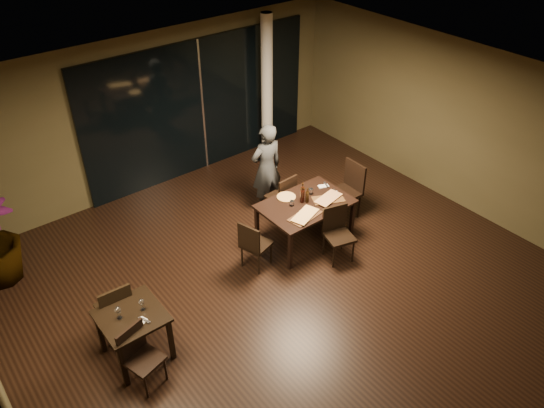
{
  "coord_description": "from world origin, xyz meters",
  "views": [
    {
      "loc": [
        -3.9,
        -4.51,
        5.78
      ],
      "look_at": [
        0.28,
        0.79,
        1.05
      ],
      "focal_mm": 35.0,
      "sensor_mm": 36.0,
      "label": 1
    }
  ],
  "objects": [
    {
      "name": "napkin_far",
      "position": [
        1.57,
        0.99,
        0.76
      ],
      "size": [
        0.2,
        0.16,
        0.01
      ],
      "primitive_type": "cube",
      "rotation": [
        0.0,
        0.0,
        -0.36
      ],
      "color": "white",
      "rests_on": "main_table"
    },
    {
      "name": "ceiling",
      "position": [
        0.0,
        0.0,
        3.02
      ],
      "size": [
        8.0,
        8.0,
        0.04
      ],
      "primitive_type": "cube",
      "color": "silver",
      "rests_on": "wall_back"
    },
    {
      "name": "chair_main_far",
      "position": [
        1.08,
        1.48,
        0.51
      ],
      "size": [
        0.45,
        0.45,
        0.91
      ],
      "rotation": [
        0.0,
        0.0,
        3.22
      ],
      "color": "black",
      "rests_on": "ground"
    },
    {
      "name": "tumbler_right",
      "position": [
        1.25,
        0.96,
        0.8
      ],
      "size": [
        0.08,
        0.08,
        0.1
      ],
      "primitive_type": "cylinder",
      "color": "white",
      "rests_on": "main_table"
    },
    {
      "name": "wine_glass_a",
      "position": [
        -2.53,
        0.34,
        0.84
      ],
      "size": [
        0.08,
        0.08,
        0.18
      ],
      "primitive_type": null,
      "color": "white",
      "rests_on": "side_table"
    },
    {
      "name": "chair_main_right",
      "position": [
        2.09,
        0.87,
        0.59
      ],
      "size": [
        0.5,
        0.5,
        1.05
      ],
      "rotation": [
        0.0,
        0.0,
        -1.6
      ],
      "color": "black",
      "rests_on": "ground"
    },
    {
      "name": "pizza_board_left",
      "position": [
        0.74,
        0.52,
        0.76
      ],
      "size": [
        0.61,
        0.37,
        0.01
      ],
      "primitive_type": "cube",
      "rotation": [
        0.0,
        0.0,
        0.16
      ],
      "color": "#422715",
      "rests_on": "main_table"
    },
    {
      "name": "oblong_pizza_right",
      "position": [
        1.36,
        0.64,
        0.77
      ],
      "size": [
        0.52,
        0.32,
        0.02
      ],
      "primitive_type": null,
      "rotation": [
        0.0,
        0.0,
        0.2
      ],
      "color": "maroon",
      "rests_on": "pizza_board_right"
    },
    {
      "name": "bottle_a",
      "position": [
        0.97,
        0.86,
        0.9
      ],
      "size": [
        0.07,
        0.07,
        0.3
      ],
      "primitive_type": null,
      "color": "black",
      "rests_on": "main_table"
    },
    {
      "name": "chair_main_near",
      "position": [
        1.12,
        0.15,
        0.52
      ],
      "size": [
        0.53,
        0.53,
        0.93
      ],
      "rotation": [
        0.0,
        0.0,
        -0.27
      ],
      "color": "black",
      "rests_on": "ground"
    },
    {
      "name": "chair_main_left",
      "position": [
        -0.13,
        0.75,
        0.49
      ],
      "size": [
        0.51,
        0.51,
        0.89
      ],
      "rotation": [
        0.0,
        0.0,
        1.86
      ],
      "color": "black",
      "rests_on": "ground"
    },
    {
      "name": "side_table",
      "position": [
        -2.4,
        0.3,
        0.62
      ],
      "size": [
        0.8,
        0.8,
        0.75
      ],
      "color": "black",
      "rests_on": "ground"
    },
    {
      "name": "pizza_board_right",
      "position": [
        1.36,
        0.64,
        0.76
      ],
      "size": [
        0.59,
        0.46,
        0.01
      ],
      "primitive_type": "cube",
      "rotation": [
        0.0,
        0.0,
        -0.43
      ],
      "color": "#4A2F17",
      "rests_on": "main_table"
    },
    {
      "name": "bottle_c",
      "position": [
        1.01,
        0.9,
        0.92
      ],
      "size": [
        0.07,
        0.07,
        0.33
      ],
      "primitive_type": null,
      "color": "black",
      "rests_on": "main_table"
    },
    {
      "name": "window_panel",
      "position": [
        1.0,
        3.96,
        1.35
      ],
      "size": [
        5.0,
        0.06,
        2.7
      ],
      "primitive_type": "cube",
      "color": "black",
      "rests_on": "ground"
    },
    {
      "name": "wall_right",
      "position": [
        4.05,
        0.0,
        1.5
      ],
      "size": [
        0.1,
        8.0,
        3.0
      ],
      "primitive_type": "cube",
      "color": "#453E24",
      "rests_on": "ground"
    },
    {
      "name": "bottle_b",
      "position": [
        1.04,
        0.81,
        0.89
      ],
      "size": [
        0.06,
        0.06,
        0.27
      ],
      "primitive_type": null,
      "color": "black",
      "rests_on": "main_table"
    },
    {
      "name": "side_napkin",
      "position": [
        -2.37,
        0.11,
        0.76
      ],
      "size": [
        0.21,
        0.17,
        0.01
      ],
      "primitive_type": "cube",
      "rotation": [
        0.0,
        0.0,
        0.39
      ],
      "color": "white",
      "rests_on": "side_table"
    },
    {
      "name": "diner",
      "position": [
        1.07,
        1.95,
        0.86
      ],
      "size": [
        0.61,
        0.43,
        1.72
      ],
      "primitive_type": "imported",
      "rotation": [
        0.0,
        0.0,
        3.07
      ],
      "color": "#2C2E31",
      "rests_on": "ground"
    },
    {
      "name": "oblong_pizza_left",
      "position": [
        0.74,
        0.52,
        0.77
      ],
      "size": [
        0.55,
        0.38,
        0.02
      ],
      "primitive_type": null,
      "rotation": [
        0.0,
        0.0,
        0.34
      ],
      "color": "maroon",
      "rests_on": "pizza_board_left"
    },
    {
      "name": "napkin_near",
      "position": [
        1.55,
        0.72,
        0.76
      ],
      "size": [
        0.2,
        0.15,
        0.01
      ],
      "primitive_type": "cube",
      "rotation": [
        0.0,
        0.0,
        -0.33
      ],
      "color": "white",
      "rests_on": "main_table"
    },
    {
      "name": "column",
      "position": [
        2.4,
        3.65,
        1.5
      ],
      "size": [
        0.24,
        0.24,
        3.0
      ],
      "primitive_type": "cylinder",
      "color": "white",
      "rests_on": "ground"
    },
    {
      "name": "main_table",
      "position": [
        1.0,
        0.8,
        0.68
      ],
      "size": [
        1.5,
        1.0,
        0.75
      ],
      "color": "black",
      "rests_on": "ground"
    },
    {
      "name": "ground",
      "position": [
        0.0,
        0.0,
        0.0
      ],
      "size": [
        8.0,
        8.0,
        0.0
      ],
      "primitive_type": "plane",
      "color": "black",
      "rests_on": "ground"
    },
    {
      "name": "chair_side_far",
      "position": [
        -2.44,
        0.76,
        0.53
      ],
      "size": [
        0.46,
        0.46,
        0.95
      ],
      "rotation": [
        0.0,
        0.0,
        3.09
      ],
      "color": "black",
      "rests_on": "ground"
    },
    {
      "name": "chair_side_near",
      "position": [
        -2.53,
        -0.1,
        0.49
      ],
      "size": [
        0.5,
        0.5,
        0.88
      ],
      "rotation": [
        0.0,
        0.0,
        0.27
      ],
      "color": "black",
      "rests_on": "ground"
    },
    {
      "name": "wine_glass_b",
      "position": [
        -2.23,
        0.29,
        0.83
      ],
      "size": [
        0.07,
        0.07,
        0.17
      ],
      "primitive_type": null,
      "color": "white",
      "rests_on": "side_table"
    },
    {
      "name": "round_pizza",
      "position": [
        0.85,
        1.13,
        0.76
      ],
      "size": [
        0.31,
        0.31,
        0.01
      ],
      "primitive_type": "cylinder",
      "color": "#B13113",
      "rests_on": "main_table"
    },
    {
      "name": "wall_back",
      "position": [
        0.0,
        4.05,
        1.5
      ],
      "size": [
        8.0,
        0.1,
        3.0
      ],
      "primitive_type": "cube",
      "color": "#453E24",
      "rests_on": "ground"
    },
    {
      "name": "tumbler_left",
      "position": [
        0.78,
        0.89,
        0.79
      ],
      "size": [
        0.08,
        0.08,
        0.09
      ],
      "primitive_type": "cylinder",
      "color": "white",
      "rests_on": "main_table"
    }
  ]
}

